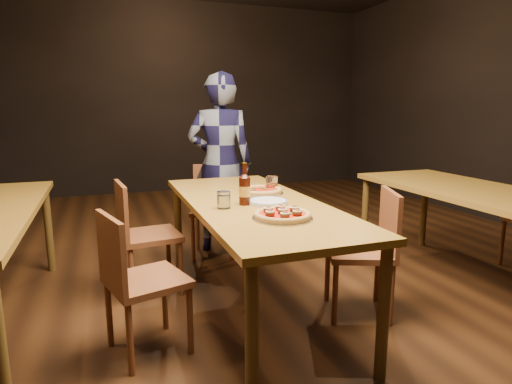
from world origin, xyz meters
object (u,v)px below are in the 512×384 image
object	(u,v)px
beer_bottle	(245,190)
water_glass	(224,200)
chair_main_nw	(147,279)
diner	(220,164)
amber_glass	(272,184)
chair_main_sw	(150,235)
pizza_meatball	(282,215)
table_main	(253,212)
table_right	(479,199)
chair_end	(214,209)
pizza_margherita	(261,191)
chair_main_e	(359,250)
plate_stack	(268,202)

from	to	relation	value
beer_bottle	water_glass	size ratio (longest dim) A/B	2.51
chair_main_nw	water_glass	bearing A→B (deg)	-89.03
diner	amber_glass	bearing A→B (deg)	113.22
chair_main_nw	chair_main_sw	bearing A→B (deg)	-23.26
pizza_meatball	diner	size ratio (longest dim) A/B	0.20
table_main	diner	distance (m)	1.32
table_right	beer_bottle	world-z (taller)	beer_bottle
table_right	beer_bottle	distance (m)	1.80
chair_end	water_glass	distance (m)	1.37
table_main	chair_main_sw	size ratio (longest dim) A/B	2.31
table_main	pizza_meatball	size ratio (longest dim) A/B	6.04
chair_main_sw	pizza_meatball	distance (m)	1.23
table_main	diner	size ratio (longest dim) A/B	1.20
table_main	diner	xyz separation A→B (m)	(0.13, 1.31, 0.15)
chair_main_sw	pizza_meatball	size ratio (longest dim) A/B	2.62
amber_glass	diner	distance (m)	1.03
pizza_margherita	amber_glass	size ratio (longest dim) A/B	2.87
chair_end	pizza_meatball	bearing A→B (deg)	-71.87
chair_main_e	water_glass	world-z (taller)	chair_main_e
chair_main_e	chair_end	bearing A→B (deg)	-136.01
chair_main_e	table_right	bearing A→B (deg)	115.35
table_main	chair_main_sw	bearing A→B (deg)	138.32
table_right	plate_stack	size ratio (longest dim) A/B	8.10
pizza_margherita	amber_glass	distance (m)	0.13
chair_main_e	chair_end	xyz separation A→B (m)	(-0.61, 1.45, -0.00)
pizza_meatball	plate_stack	distance (m)	0.37
amber_glass	water_glass	bearing A→B (deg)	-139.47
table_right	water_glass	xyz separation A→B (m)	(-1.93, 0.08, 0.12)
plate_stack	amber_glass	bearing A→B (deg)	64.93
chair_main_sw	pizza_margherita	xyz separation A→B (m)	(0.75, -0.33, 0.34)
pizza_meatball	pizza_margherita	xyz separation A→B (m)	(0.13, 0.69, -0.00)
table_main	chair_end	bearing A→B (deg)	88.76
table_right	chair_main_nw	xyz separation A→B (m)	(-2.41, -0.07, -0.26)
plate_stack	beer_bottle	bearing A→B (deg)	168.64
chair_main_nw	chair_main_e	xyz separation A→B (m)	(1.34, -0.00, 0.01)
table_main	chair_main_e	bearing A→B (deg)	-23.63
table_main	plate_stack	world-z (taller)	plate_stack
chair_main_nw	plate_stack	size ratio (longest dim) A/B	3.41
chair_end	pizza_margherita	size ratio (longest dim) A/B	2.76
pizza_meatball	beer_bottle	world-z (taller)	beer_bottle
chair_main_e	diner	world-z (taller)	diner
chair_main_e	chair_end	distance (m)	1.57
chair_end	plate_stack	size ratio (longest dim) A/B	3.48
chair_end	water_glass	world-z (taller)	chair_end
chair_main_sw	beer_bottle	xyz separation A→B (m)	(0.53, -0.62, 0.41)
diner	pizza_margherita	bearing A→B (deg)	107.38
beer_bottle	diner	xyz separation A→B (m)	(0.21, 1.38, -0.01)
table_main	chair_main_nw	distance (m)	0.81
chair_main_sw	chair_main_e	world-z (taller)	chair_main_sw
chair_end	water_glass	xyz separation A→B (m)	(-0.26, -1.30, 0.37)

